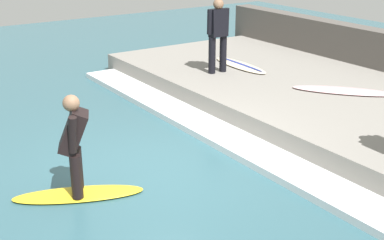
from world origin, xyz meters
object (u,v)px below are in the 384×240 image
at_px(surfboard_waiting_far, 240,65).
at_px(surfboard_spare, 344,91).
at_px(surfboard_riding, 79,194).
at_px(surfer_riding, 74,140).
at_px(surfer_waiting_far, 218,32).

relative_size(surfboard_waiting_far, surfboard_spare, 0.98).
xyz_separation_m(surfboard_riding, surfer_riding, (0.00, 0.00, 0.82)).
height_order(surfboard_riding, surfer_waiting_far, surfer_waiting_far).
distance_m(surfer_riding, surfboard_waiting_far, 6.21).
height_order(surfboard_waiting_far, surfboard_spare, surfboard_waiting_far).
bearing_deg(surfboard_waiting_far, surfer_riding, -149.98).
bearing_deg(surfboard_riding, surfboard_spare, 3.35).
xyz_separation_m(surfer_waiting_far, surfboard_spare, (1.19, -2.63, -0.89)).
distance_m(surfer_waiting_far, surfboard_spare, 3.02).
bearing_deg(surfer_riding, surfboard_spare, 3.35).
relative_size(surfer_riding, surfboard_spare, 0.76).
bearing_deg(surfer_riding, surfboard_riding, -176.42).
relative_size(surfer_riding, surfboard_waiting_far, 0.77).
xyz_separation_m(surfboard_riding, surfboard_waiting_far, (5.37, 3.10, 0.44)).
bearing_deg(surfboard_spare, surfer_waiting_far, 114.38).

